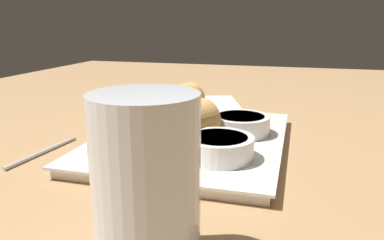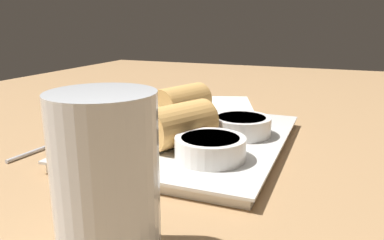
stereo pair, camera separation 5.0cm
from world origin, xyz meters
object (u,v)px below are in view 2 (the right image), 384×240
(dipping_bowl_far, at_px, (210,147))
(napkin, at_px, (221,105))
(dipping_bowl_near, at_px, (241,125))
(spoon, at_px, (94,128))
(serving_plate, at_px, (192,140))
(drinking_glass, at_px, (107,183))

(dipping_bowl_far, bearing_deg, napkin, -164.46)
(napkin, bearing_deg, dipping_bowl_near, 23.95)
(dipping_bowl_far, xyz_separation_m, napkin, (-0.32, -0.09, -0.03))
(spoon, bearing_deg, serving_plate, 87.20)
(serving_plate, xyz_separation_m, dipping_bowl_far, (0.07, 0.05, 0.02))
(dipping_bowl_near, relative_size, napkin, 0.48)
(drinking_glass, bearing_deg, dipping_bowl_near, 176.17)
(serving_plate, relative_size, napkin, 1.85)
(spoon, bearing_deg, dipping_bowl_near, 94.11)
(dipping_bowl_near, relative_size, drinking_glass, 0.65)
(dipping_bowl_near, height_order, spoon, dipping_bowl_near)
(spoon, bearing_deg, dipping_bowl_far, 68.94)
(serving_plate, relative_size, drinking_glass, 2.52)
(dipping_bowl_far, xyz_separation_m, drinking_glass, (0.18, -0.01, 0.03))
(napkin, height_order, drinking_glass, drinking_glass)
(dipping_bowl_far, relative_size, drinking_glass, 0.65)
(dipping_bowl_near, bearing_deg, serving_plate, -68.29)
(serving_plate, height_order, napkin, serving_plate)
(dipping_bowl_far, bearing_deg, dipping_bowl_near, 174.91)
(dipping_bowl_near, xyz_separation_m, napkin, (-0.22, -0.10, -0.03))
(dipping_bowl_near, distance_m, napkin, 0.24)
(serving_plate, xyz_separation_m, dipping_bowl_near, (-0.02, 0.06, 0.02))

